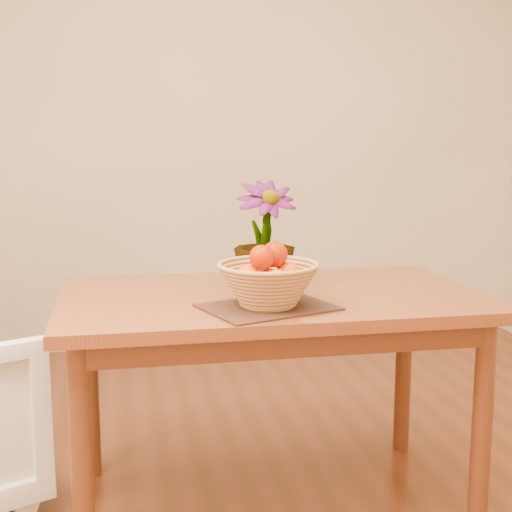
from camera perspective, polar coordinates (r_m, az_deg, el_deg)
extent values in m
cube|color=beige|center=(4.26, -4.39, 10.64)|extent=(4.00, 0.02, 2.70)
cube|color=maroon|center=(2.40, 1.19, -3.48)|extent=(1.40, 0.80, 0.04)
cube|color=#4F2612|center=(2.41, 1.18, -4.86)|extent=(1.28, 0.68, 0.08)
cylinder|color=#4F2612|center=(2.17, -13.77, -15.69)|extent=(0.06, 0.06, 0.71)
cylinder|color=#4F2612|center=(2.44, 17.62, -12.99)|extent=(0.06, 0.06, 0.71)
cylinder|color=#4F2612|center=(2.77, -13.15, -10.04)|extent=(0.06, 0.06, 0.71)
cylinder|color=#4F2612|center=(2.98, 11.71, -8.55)|extent=(0.06, 0.06, 0.71)
cube|color=#3B2115|center=(2.20, 0.98, -4.11)|extent=(0.45, 0.39, 0.01)
cylinder|color=#BA7C4D|center=(2.19, 0.98, -3.94)|extent=(0.16, 0.16, 0.01)
sphere|color=#FC5604|center=(2.18, 0.98, -1.82)|extent=(0.07, 0.07, 0.07)
sphere|color=#FC5604|center=(2.20, 2.57, -1.50)|extent=(0.08, 0.08, 0.08)
sphere|color=#FC5604|center=(2.24, 0.29, -1.42)|extent=(0.07, 0.07, 0.07)
sphere|color=#FC5604|center=(2.15, -0.64, -1.77)|extent=(0.08, 0.08, 0.08)
sphere|color=#FC5604|center=(2.12, 1.71, -2.06)|extent=(0.07, 0.07, 0.07)
sphere|color=#FC5604|center=(2.19, 1.51, 0.14)|extent=(0.08, 0.08, 0.08)
sphere|color=#FC5604|center=(2.14, 0.46, -0.11)|extent=(0.08, 0.08, 0.08)
sphere|color=#FC5604|center=(2.19, 1.51, 0.14)|extent=(0.08, 0.08, 0.08)
sphere|color=#FC5604|center=(2.14, 0.46, -0.11)|extent=(0.08, 0.08, 0.08)
imported|color=#1E4814|center=(2.40, 0.69, 1.55)|extent=(0.23, 0.23, 0.37)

